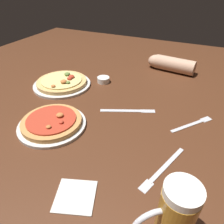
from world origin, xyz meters
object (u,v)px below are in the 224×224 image
Objects in this scene: napkin_folded at (75,196)px; fork_spare at (193,124)px; pizza_plate_near at (52,123)px; knife_right at (128,111)px; beer_mug_dark at (174,215)px; ramekin_sauce at (103,80)px; pizza_plate_far at (62,83)px; diner_arm at (169,64)px; fork_left at (163,169)px.

napkin_folded is 0.52m from fork_spare.
fork_spare is at bearing 25.98° from pizza_plate_near.
knife_right is at bearing 92.53° from napkin_folded.
beer_mug_dark is at bearing -89.87° from fork_spare.
ramekin_sauce is 0.29× the size of knife_right.
beer_mug_dark is at bearing -58.56° from knife_right.
beer_mug_dark reaches higher than napkin_folded.
beer_mug_dark is (0.50, -0.21, 0.07)m from pizza_plate_near.
diner_arm is at bearing 43.23° from pizza_plate_far.
fork_left is (-0.06, 0.18, -0.08)m from beer_mug_dark.
pizza_plate_near is 0.79m from diner_arm.
knife_right is at bearing 121.44° from beer_mug_dark.
pizza_plate_near is 0.34m from pizza_plate_far.
ramekin_sauce is 0.30m from knife_right.
napkin_folded is (0.25, -0.22, -0.01)m from pizza_plate_near.
knife_right is (0.23, 0.22, -0.01)m from pizza_plate_near.
knife_right is (0.22, -0.20, -0.01)m from ramekin_sauce.
pizza_plate_far reaches higher than knife_right.
pizza_plate_far is 0.84m from beer_mug_dark.
ramekin_sauce is at bearing 137.42° from knife_right.
diner_arm is (0.06, 0.51, 0.04)m from knife_right.
fork_spare is (0.05, 0.27, -0.00)m from fork_left.
fork_left is at bearing -46.44° from ramekin_sauce.
napkin_folded is (0.24, -0.64, -0.01)m from ramekin_sauce.
beer_mug_dark is at bearing -23.43° from pizza_plate_near.
diner_arm is (0.46, 0.43, 0.02)m from pizza_plate_far.
ramekin_sauce is 0.42m from diner_arm.
beer_mug_dark is 1.04× the size of fork_spare.
pizza_plate_near is 0.32m from knife_right.
fork_left is (0.44, -0.03, -0.01)m from pizza_plate_near.
napkin_folded is at bearing -41.47° from pizza_plate_near.
diner_arm reaches higher than fork_spare.
fork_left is 1.30× the size of fork_spare.
fork_left is at bearing -3.94° from pizza_plate_near.
fork_left is 0.78m from diner_arm.
fork_left is at bearing -79.09° from diner_arm.
pizza_plate_near reaches higher than knife_right.
diner_arm is (0.04, 0.95, 0.04)m from napkin_folded.
pizza_plate_near reaches higher than napkin_folded.
knife_right is (-0.21, 0.25, 0.00)m from fork_left.
fork_left is 0.98× the size of knife_right.
beer_mug_dark reaches higher than pizza_plate_near.
fork_spare is (0.25, 0.46, -0.00)m from napkin_folded.
beer_mug_dark is 0.81m from ramekin_sauce.
pizza_plate_near is 0.54m from beer_mug_dark.
knife_right is (-0.27, 0.43, -0.08)m from beer_mug_dark.
beer_mug_dark is 0.62× the size of diner_arm.
fork_spare is 0.53m from diner_arm.
beer_mug_dark reaches higher than diner_arm.
beer_mug_dark is 0.52m from knife_right.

